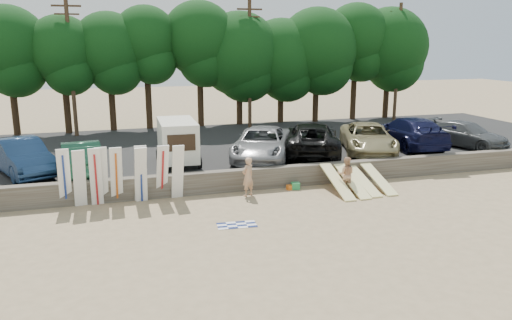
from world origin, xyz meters
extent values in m
plane|color=tan|center=(0.00, 0.00, 0.00)|extent=(120.00, 120.00, 0.00)
cube|color=#6B6356|center=(0.00, 3.00, 0.50)|extent=(44.00, 0.50, 1.00)
cube|color=#282828|center=(0.00, 10.50, 0.35)|extent=(44.00, 14.50, 0.70)
cylinder|color=#382616|center=(-13.87, 17.60, 2.67)|extent=(0.44, 0.44, 3.95)
sphere|color=#134515|center=(-13.87, 17.60, 6.53)|extent=(5.27, 5.27, 5.27)
cylinder|color=#382616|center=(-10.56, 17.26, 2.59)|extent=(0.44, 0.44, 3.78)
sphere|color=#134515|center=(-10.56, 17.26, 6.28)|extent=(4.59, 4.59, 4.59)
cylinder|color=#382616|center=(-7.59, 17.60, 2.62)|extent=(0.44, 0.44, 3.83)
sphere|color=#134515|center=(-7.59, 17.60, 6.36)|extent=(4.97, 4.97, 4.97)
cylinder|color=#382616|center=(-5.08, 17.60, 2.84)|extent=(0.44, 0.44, 4.28)
sphere|color=#134515|center=(-5.08, 17.60, 7.02)|extent=(4.57, 4.57, 4.57)
cylinder|color=#382616|center=(-1.32, 17.60, 2.84)|extent=(0.44, 0.44, 4.28)
sphere|color=#134515|center=(-1.32, 17.60, 7.02)|extent=(5.36, 5.36, 5.36)
cylinder|color=#382616|center=(1.63, 17.55, 2.46)|extent=(0.44, 0.44, 3.52)
sphere|color=#134515|center=(1.63, 17.55, 5.91)|extent=(6.21, 6.21, 6.21)
cylinder|color=#382616|center=(4.93, 17.60, 2.37)|extent=(0.44, 0.44, 3.33)
sphere|color=#134515|center=(4.93, 17.60, 5.62)|extent=(5.87, 5.87, 5.87)
cylinder|color=#382616|center=(7.66, 17.15, 2.61)|extent=(0.44, 0.44, 3.81)
sphere|color=#134515|center=(7.66, 17.15, 6.34)|extent=(6.10, 6.10, 6.10)
cylinder|color=#382616|center=(11.06, 17.44, 2.88)|extent=(0.44, 0.44, 4.36)
sphere|color=#134515|center=(11.06, 17.44, 7.15)|extent=(5.27, 5.27, 5.27)
cylinder|color=#382616|center=(14.00, 17.37, 2.64)|extent=(0.44, 0.44, 3.89)
sphere|color=#134515|center=(14.00, 17.37, 6.44)|extent=(6.15, 6.15, 6.15)
cylinder|color=#473321|center=(-10.00, 16.00, 5.20)|extent=(0.26, 0.26, 9.00)
cube|color=#473321|center=(-10.00, 16.00, 9.00)|extent=(1.80, 0.12, 0.12)
cube|color=#473321|center=(-10.00, 16.00, 8.50)|extent=(1.50, 0.10, 0.10)
cylinder|color=#473321|center=(2.00, 16.00, 5.20)|extent=(0.26, 0.26, 9.00)
cube|color=#473321|center=(2.00, 16.00, 9.00)|extent=(1.80, 0.12, 0.12)
cube|color=#473321|center=(2.00, 16.00, 8.50)|extent=(1.50, 0.10, 0.10)
cylinder|color=#473321|center=(14.00, 16.00, 5.20)|extent=(0.26, 0.26, 9.00)
cube|color=#473321|center=(14.00, 16.00, 9.00)|extent=(1.80, 0.12, 0.12)
cube|color=#473321|center=(14.00, 16.00, 8.50)|extent=(1.50, 0.10, 0.10)
cube|color=silver|center=(-4.63, 6.12, 1.98)|extent=(1.86, 3.58, 1.94)
cube|color=black|center=(-4.68, 4.34, 2.16)|extent=(1.32, 0.07, 0.79)
cylinder|color=black|center=(-5.59, 5.00, 0.99)|extent=(0.19, 0.59, 0.58)
cylinder|color=black|center=(-3.74, 4.95, 0.99)|extent=(0.19, 0.59, 0.58)
cylinder|color=black|center=(-5.53, 7.29, 0.99)|extent=(0.19, 0.59, 0.58)
cylinder|color=black|center=(-3.68, 7.24, 0.99)|extent=(0.19, 0.59, 0.58)
imported|color=#152B4B|center=(-11.93, 6.19, 1.54)|extent=(3.73, 5.38, 1.68)
imported|color=#173F2A|center=(-9.27, 5.45, 1.50)|extent=(2.18, 4.99, 1.60)
imported|color=gray|center=(-0.18, 5.98, 1.53)|extent=(5.03, 6.60, 1.67)
imported|color=black|center=(2.81, 6.37, 1.57)|extent=(4.98, 6.91, 1.75)
imported|color=#958A5F|center=(6.05, 5.90, 1.51)|extent=(4.50, 6.36, 1.61)
imported|color=black|center=(9.10, 6.48, 1.60)|extent=(3.08, 6.38, 1.79)
imported|color=#494C4E|center=(12.39, 5.60, 1.44)|extent=(3.70, 5.48, 1.47)
cube|color=white|center=(-9.83, 2.64, 1.28)|extent=(0.55, 0.58, 2.57)
cube|color=white|center=(-9.23, 2.43, 1.27)|extent=(0.59, 0.74, 2.54)
cube|color=white|center=(-8.58, 2.48, 1.28)|extent=(0.51, 0.58, 2.56)
cube|color=white|center=(-8.35, 2.60, 1.28)|extent=(0.57, 0.61, 2.56)
cube|color=white|center=(-7.75, 2.55, 1.27)|extent=(0.55, 0.72, 2.54)
cube|color=white|center=(-6.75, 2.40, 1.25)|extent=(0.58, 0.84, 2.51)
cube|color=white|center=(-6.73, 2.43, 1.28)|extent=(0.52, 0.55, 2.57)
cube|color=white|center=(-5.81, 2.59, 1.26)|extent=(0.61, 0.85, 2.51)
cube|color=white|center=(-5.17, 2.37, 1.26)|extent=(0.55, 0.79, 2.52)
cube|color=#FFF4A0|center=(2.00, 1.33, 0.53)|extent=(0.56, 2.85, 1.06)
cube|color=#FFF4A0|center=(2.75, 1.35, 0.50)|extent=(0.56, 2.87, 0.99)
cube|color=#FFF4A0|center=(3.38, 1.50, 0.45)|extent=(0.56, 2.90, 0.89)
cube|color=#FFF4A0|center=(4.18, 1.50, 0.49)|extent=(0.56, 2.88, 0.98)
imported|color=tan|center=(-2.08, 2.06, 0.89)|extent=(0.78, 0.69, 1.78)
imported|color=tan|center=(2.46, 1.40, 0.82)|extent=(0.99, 0.90, 1.64)
cube|color=#28924C|center=(0.36, 2.40, 0.16)|extent=(0.42, 0.36, 0.32)
cube|color=orange|center=(0.09, 2.40, 0.11)|extent=(0.33, 0.29, 0.22)
plane|color=white|center=(-3.50, -1.42, 0.01)|extent=(1.62, 1.62, 0.00)
camera|label=1|loc=(-7.91, -18.76, 6.80)|focal=35.00mm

